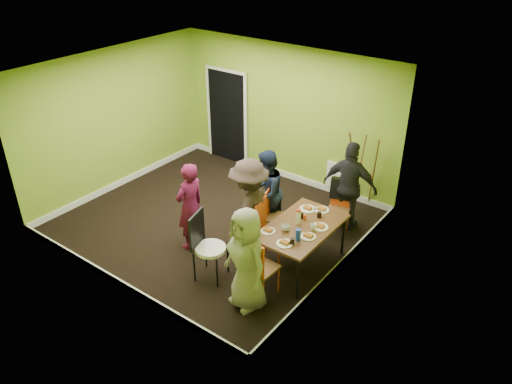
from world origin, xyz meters
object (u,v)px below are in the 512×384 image
Objects in this scene: chair_front_end at (258,265)px; easel at (362,172)px; chair_left_far at (273,212)px; chair_bentwood at (206,243)px; person_standing at (190,206)px; chair_back_end at (341,195)px; person_left_near at (249,211)px; orange_bottle at (305,217)px; person_front_end at (247,259)px; chair_left_near at (267,229)px; person_left_far at (266,192)px; thermos at (298,217)px; dining_table at (301,229)px; person_back_end at (350,187)px; blue_bottle at (298,235)px.

easel is at bearing 92.28° from chair_front_end.
chair_bentwood reaches higher than chair_left_far.
chair_left_far is 0.60× the size of person_standing.
person_left_near reaches higher than chair_back_end.
person_front_end reaches higher than orange_bottle.
chair_left_near is 0.62× the size of person_left_near.
chair_left_near is 1.61m from chair_back_end.
chair_back_end is at bearing 146.16° from person_left_near.
easel is at bearing 137.12° from person_left_far.
person_left_far is 0.88× the size of person_left_near.
orange_bottle is at bearing 102.97° from person_front_end.
person_standing reaches higher than orange_bottle.
easel is 2.17m from thermos.
chair_back_end is 0.62× the size of person_left_far.
dining_table is 1.46m from person_back_end.
blue_bottle is at bearing 87.02° from person_front_end.
chair_front_end is 1.72m from person_standing.
chair_front_end is (-0.10, -1.00, -0.12)m from dining_table.
chair_left_far is at bearing 48.66° from person_left_far.
person_standing is at bearing -161.08° from dining_table.
person_back_end is (1.10, 0.94, 0.06)m from person_left_far.
person_back_end is 2.67m from person_front_end.
person_left_far reaches higher than dining_table.
chair_bentwood reaches higher than chair_front_end.
chair_front_end is at bearing 77.95° from person_back_end.
dining_table is 0.55m from chair_left_near.
person_left_far is at bearing 165.75° from chair_bentwood.
chair_left_far is 0.56× the size of person_back_end.
orange_bottle is at bearing 117.38° from chair_left_near.
person_front_end reaches higher than blue_bottle.
chair_front_end reaches higher than blue_bottle.
thermos is (-0.05, -1.32, 0.18)m from chair_back_end.
person_left_near is (0.23, -0.78, 0.11)m from person_left_far.
person_standing is at bearing -159.00° from thermos.
dining_table is at bearing 48.15° from chair_left_far.
person_back_end reaches higher than chair_bentwood.
person_back_end is (0.16, 2.45, 0.25)m from chair_front_end.
dining_table is at bearing 75.32° from chair_back_end.
chair_left_near reaches higher than dining_table.
chair_front_end is 0.93m from chair_bentwood.
person_left_far is (-1.00, -0.84, 0.09)m from chair_back_end.
easel is 1.00× the size of person_standing.
chair_left_far is at bearing 119.64° from chair_front_end.
chair_left_near is 1.02m from chair_bentwood.
person_standing is 1.02m from person_left_near.
chair_front_end is 0.65× the size of person_front_end.
easel reaches higher than blue_bottle.
person_front_end is at bearing 6.68° from chair_left_far.
dining_table is at bearing -23.69° from thermos.
person_left_near is 1.93m from person_back_end.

